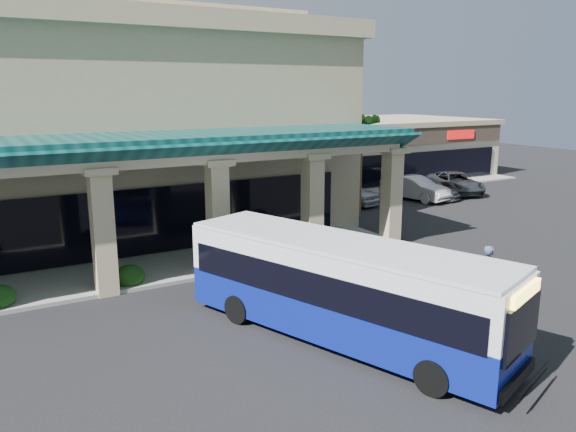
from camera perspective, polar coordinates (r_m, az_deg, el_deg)
ground at (r=20.48m, az=6.77°, el=-8.59°), size 110.00×110.00×0.00m
main_building at (r=31.44m, az=-23.82°, el=8.49°), size 30.80×14.80×11.35m
arcade at (r=22.74m, az=-20.45°, el=0.34°), size 30.00×6.20×5.70m
strip_mall at (r=49.34m, az=6.94°, el=6.85°), size 22.50×12.50×4.90m
palm_0 at (r=33.25m, az=7.33°, el=5.51°), size 2.40×2.40×6.60m
palm_1 at (r=36.28m, az=5.69°, el=5.51°), size 2.40×2.40×5.80m
broadleaf_tree at (r=39.47m, az=-0.96°, el=5.43°), size 2.60×2.60×4.81m
transit_bus at (r=16.95m, az=5.34°, el=-7.61°), size 6.10×11.22×3.07m
pedestrian at (r=21.47m, az=19.69°, el=-5.43°), size 0.80×0.87×1.99m
car_silver at (r=37.32m, az=5.72°, el=2.54°), size 3.44×5.42×1.72m
car_white at (r=39.54m, az=12.77°, el=2.79°), size 2.69×5.16×1.62m
car_red at (r=40.38m, az=13.98°, el=2.76°), size 2.98×5.09×1.39m
car_gray at (r=42.90m, az=16.63°, el=3.27°), size 4.23×6.02×1.53m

